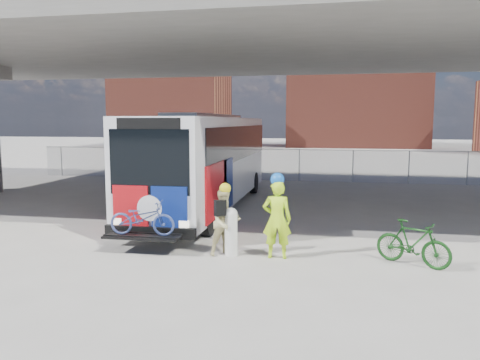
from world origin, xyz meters
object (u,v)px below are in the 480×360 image
(bus, at_px, (207,155))
(bike_parked, at_px, (413,243))
(cyclist_hivis, at_px, (277,217))
(cyclist_tan, at_px, (225,221))
(bollard, at_px, (231,230))

(bus, bearing_deg, bike_parked, -43.31)
(cyclist_hivis, xyz_separation_m, cyclist_tan, (-1.32, -0.00, -0.16))
(bike_parked, bearing_deg, bus, 77.08)
(bus, height_order, cyclist_hivis, bus)
(cyclist_tan, bearing_deg, bus, 70.01)
(cyclist_hivis, distance_m, cyclist_tan, 1.33)
(cyclist_hivis, bearing_deg, bike_parked, 174.77)
(cyclist_tan, xyz_separation_m, bike_parked, (4.57, 0.00, -0.34))
(bus, distance_m, bike_parked, 9.35)
(cyclist_tan, bearing_deg, bike_parked, -38.61)
(bollard, distance_m, cyclist_tan, 0.27)
(cyclist_hivis, bearing_deg, cyclist_tan, -5.10)
(cyclist_tan, bearing_deg, bollard, -37.55)
(bus, relative_size, bollard, 10.39)
(bus, relative_size, cyclist_hivis, 5.97)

